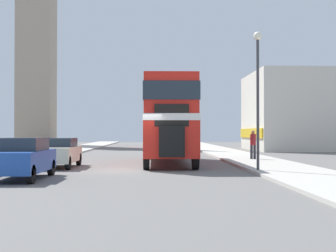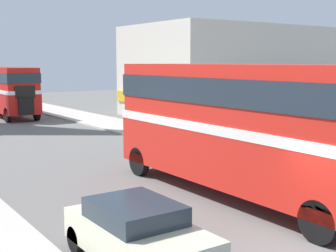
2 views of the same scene
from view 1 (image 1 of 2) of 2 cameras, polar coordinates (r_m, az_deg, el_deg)
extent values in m
plane|color=slate|center=(21.05, -4.20, -5.43)|extent=(120.00, 120.00, 0.00)
cube|color=#B7B2A8|center=(21.83, 13.87, -5.09)|extent=(3.50, 120.00, 0.12)
cube|color=red|center=(25.73, 0.00, -1.49)|extent=(2.52, 10.53, 1.71)
cube|color=white|center=(25.74, 0.00, 0.76)|extent=(2.55, 10.58, 0.31)
cube|color=red|center=(25.79, 0.00, 3.17)|extent=(2.47, 10.32, 1.86)
cube|color=#232D38|center=(25.80, 0.00, 3.37)|extent=(2.55, 10.42, 0.84)
cube|color=black|center=(20.37, 0.47, -1.92)|extent=(1.13, 0.20, 1.36)
cube|color=black|center=(20.53, 0.45, 1.32)|extent=(1.51, 0.12, 0.99)
cylinder|color=black|center=(21.39, -2.65, -3.84)|extent=(0.28, 1.13, 1.13)
cylinder|color=black|center=(21.47, 3.36, -3.83)|extent=(0.28, 1.13, 1.13)
cylinder|color=black|center=(29.99, -2.40, -2.96)|extent=(0.28, 1.13, 1.13)
cylinder|color=black|center=(30.05, 1.89, -2.95)|extent=(0.28, 1.13, 1.13)
cube|color=red|center=(53.16, -0.52, -1.20)|extent=(2.49, 9.09, 1.54)
cube|color=white|center=(53.16, -0.52, -0.22)|extent=(2.52, 9.13, 0.28)
cube|color=red|center=(53.18, -0.52, 0.84)|extent=(2.44, 8.91, 1.68)
cube|color=#232D38|center=(53.18, -0.52, 0.93)|extent=(2.52, 9.00, 0.76)
cube|color=black|center=(48.52, -0.40, -1.33)|extent=(1.12, 0.20, 1.23)
cube|color=black|center=(48.65, -0.40, -0.10)|extent=(1.49, 0.12, 0.90)
cylinder|color=black|center=(49.52, -1.70, -2.09)|extent=(0.28, 1.13, 1.13)
cylinder|color=black|center=(49.57, 0.85, -2.09)|extent=(0.28, 1.13, 1.13)
cylinder|color=black|center=(56.69, -1.71, -1.92)|extent=(0.28, 1.13, 1.13)
cylinder|color=black|center=(56.73, 0.52, -1.92)|extent=(0.28, 1.13, 1.13)
cube|color=#1E479E|center=(17.85, -17.48, -4.09)|extent=(1.71, 3.99, 0.76)
cube|color=#232D38|center=(17.98, -17.33, -2.12)|extent=(1.51, 2.07, 0.47)
cylinder|color=black|center=(16.19, -16.38, -5.67)|extent=(0.20, 0.64, 0.64)
cylinder|color=black|center=(19.56, -18.39, -4.81)|extent=(0.20, 0.64, 0.64)
cylinder|color=black|center=(19.19, -14.05, -4.91)|extent=(0.20, 0.64, 0.64)
cube|color=beige|center=(23.27, -13.41, -3.37)|extent=(1.84, 3.94, 0.72)
cube|color=#232D38|center=(23.41, -13.33, -1.95)|extent=(1.62, 2.05, 0.43)
cylinder|color=black|center=(21.99, -16.31, -4.36)|extent=(0.20, 0.64, 0.64)
cylinder|color=black|center=(21.64, -12.10, -4.44)|extent=(0.20, 0.64, 0.64)
cylinder|color=black|center=(24.95, -14.55, -3.94)|extent=(0.20, 0.64, 0.64)
cylinder|color=black|center=(24.64, -10.83, -3.99)|extent=(0.20, 0.64, 0.64)
cylinder|color=#282833|center=(28.25, 10.14, -3.14)|extent=(0.16, 0.16, 0.83)
cylinder|color=#282833|center=(28.29, 10.52, -3.14)|extent=(0.16, 0.16, 0.83)
cylinder|color=maroon|center=(28.25, 10.33, -1.63)|extent=(0.35, 0.35, 0.66)
sphere|color=#9E7051|center=(28.25, 10.33, -0.74)|extent=(0.22, 0.22, 0.22)
cylinder|color=#38383D|center=(20.16, 10.90, 2.54)|extent=(0.12, 0.12, 5.50)
sphere|color=#EFEACC|center=(20.54, 10.87, 10.73)|extent=(0.36, 0.36, 0.36)
cube|color=tan|center=(63.33, -15.73, 8.67)|extent=(4.36, 4.36, 24.12)
cube|color=gold|center=(45.47, 10.05, -0.86)|extent=(0.12, 9.77, 0.89)
camera|label=2|loc=(17.54, -35.94, 8.51)|focal=50.00mm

